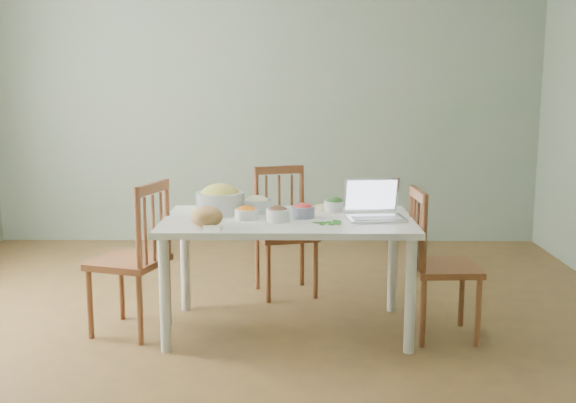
{
  "coord_description": "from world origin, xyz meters",
  "views": [
    {
      "loc": [
        0.28,
        -3.85,
        1.49
      ],
      "look_at": [
        0.23,
        0.15,
        0.79
      ],
      "focal_mm": 43.03,
      "sensor_mm": 36.0,
      "label": 1
    }
  ],
  "objects_px": {
    "chair_far": "(286,232)",
    "chair_right": "(445,264)",
    "chair_left": "(128,258)",
    "bowl_squash": "(220,199)",
    "laptop": "(376,200)",
    "bread_boule": "(207,217)",
    "dining_table": "(288,274)"
  },
  "relations": [
    {
      "from": "chair_far",
      "to": "chair_right",
      "type": "relative_size",
      "value": 1.02
    },
    {
      "from": "chair_left",
      "to": "bowl_squash",
      "type": "bearing_deg",
      "value": 128.2
    },
    {
      "from": "bowl_squash",
      "to": "laptop",
      "type": "bearing_deg",
      "value": -11.74
    },
    {
      "from": "chair_right",
      "to": "laptop",
      "type": "xyz_separation_m",
      "value": [
        -0.4,
        0.07,
        0.37
      ]
    },
    {
      "from": "chair_left",
      "to": "bread_boule",
      "type": "xyz_separation_m",
      "value": [
        0.5,
        -0.21,
        0.29
      ]
    },
    {
      "from": "dining_table",
      "to": "chair_left",
      "type": "relative_size",
      "value": 1.61
    },
    {
      "from": "chair_left",
      "to": "laptop",
      "type": "relative_size",
      "value": 2.73
    },
    {
      "from": "bowl_squash",
      "to": "dining_table",
      "type": "bearing_deg",
      "value": -21.08
    },
    {
      "from": "chair_right",
      "to": "laptop",
      "type": "bearing_deg",
      "value": 78.05
    },
    {
      "from": "chair_left",
      "to": "laptop",
      "type": "distance_m",
      "value": 1.5
    },
    {
      "from": "bowl_squash",
      "to": "chair_right",
      "type": "bearing_deg",
      "value": -11.05
    },
    {
      "from": "bowl_squash",
      "to": "laptop",
      "type": "relative_size",
      "value": 0.89
    },
    {
      "from": "chair_left",
      "to": "laptop",
      "type": "bearing_deg",
      "value": 107.33
    },
    {
      "from": "dining_table",
      "to": "laptop",
      "type": "bearing_deg",
      "value": -3.64
    },
    {
      "from": "dining_table",
      "to": "bowl_squash",
      "type": "distance_m",
      "value": 0.62
    },
    {
      "from": "chair_far",
      "to": "bowl_squash",
      "type": "height_order",
      "value": "chair_far"
    },
    {
      "from": "chair_right",
      "to": "bread_boule",
      "type": "distance_m",
      "value": 1.41
    },
    {
      "from": "chair_right",
      "to": "bowl_squash",
      "type": "bearing_deg",
      "value": 76.42
    },
    {
      "from": "laptop",
      "to": "chair_left",
      "type": "bearing_deg",
      "value": 174.58
    },
    {
      "from": "chair_far",
      "to": "laptop",
      "type": "distance_m",
      "value": 0.99
    },
    {
      "from": "chair_far",
      "to": "bowl_squash",
      "type": "xyz_separation_m",
      "value": [
        -0.39,
        -0.56,
        0.33
      ]
    },
    {
      "from": "dining_table",
      "to": "bread_boule",
      "type": "height_order",
      "value": "bread_boule"
    },
    {
      "from": "bowl_squash",
      "to": "laptop",
      "type": "xyz_separation_m",
      "value": [
        0.93,
        -0.19,
        0.03
      ]
    },
    {
      "from": "bowl_squash",
      "to": "chair_left",
      "type": "bearing_deg",
      "value": -158.64
    },
    {
      "from": "chair_far",
      "to": "laptop",
      "type": "relative_size",
      "value": 2.67
    },
    {
      "from": "chair_far",
      "to": "chair_left",
      "type": "xyz_separation_m",
      "value": [
        -0.92,
        -0.76,
        0.01
      ]
    },
    {
      "from": "chair_left",
      "to": "chair_right",
      "type": "distance_m",
      "value": 1.86
    },
    {
      "from": "bowl_squash",
      "to": "laptop",
      "type": "height_order",
      "value": "laptop"
    },
    {
      "from": "bread_boule",
      "to": "bowl_squash",
      "type": "bearing_deg",
      "value": 85.9
    },
    {
      "from": "chair_right",
      "to": "bread_boule",
      "type": "bearing_deg",
      "value": 94.23
    },
    {
      "from": "bowl_squash",
      "to": "bread_boule",
      "type": "bearing_deg",
      "value": -94.1
    },
    {
      "from": "chair_right",
      "to": "laptop",
      "type": "height_order",
      "value": "laptop"
    }
  ]
}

